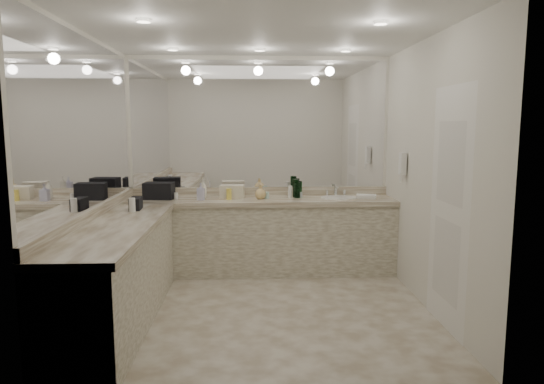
{
  "coord_description": "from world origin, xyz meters",
  "views": [
    {
      "loc": [
        -0.11,
        -4.52,
        1.76
      ],
      "look_at": [
        0.11,
        0.4,
        1.09
      ],
      "focal_mm": 32.0,
      "sensor_mm": 36.0,
      "label": 1
    }
  ],
  "objects_px": {
    "cream_cosmetic_case": "(232,191)",
    "hand_towel": "(366,196)",
    "soap_bottle_a": "(203,189)",
    "sink": "(339,198)",
    "soap_bottle_b": "(201,191)",
    "wall_phone": "(403,164)",
    "black_toiletry_bag": "(159,191)",
    "soap_bottle_c": "(260,192)"
  },
  "relations": [
    {
      "from": "black_toiletry_bag",
      "to": "soap_bottle_c",
      "type": "relative_size",
      "value": 1.96
    },
    {
      "from": "cream_cosmetic_case",
      "to": "hand_towel",
      "type": "height_order",
      "value": "cream_cosmetic_case"
    },
    {
      "from": "soap_bottle_b",
      "to": "soap_bottle_c",
      "type": "xyz_separation_m",
      "value": [
        0.7,
        0.04,
        -0.01
      ]
    },
    {
      "from": "sink",
      "to": "soap_bottle_b",
      "type": "height_order",
      "value": "soap_bottle_b"
    },
    {
      "from": "hand_towel",
      "to": "soap_bottle_c",
      "type": "distance_m",
      "value": 1.27
    },
    {
      "from": "hand_towel",
      "to": "soap_bottle_b",
      "type": "bearing_deg",
      "value": -178.15
    },
    {
      "from": "wall_phone",
      "to": "black_toiletry_bag",
      "type": "relative_size",
      "value": 0.71
    },
    {
      "from": "hand_towel",
      "to": "sink",
      "type": "bearing_deg",
      "value": 176.31
    },
    {
      "from": "sink",
      "to": "cream_cosmetic_case",
      "type": "xyz_separation_m",
      "value": [
        -1.28,
        0.07,
        0.09
      ]
    },
    {
      "from": "black_toiletry_bag",
      "to": "soap_bottle_c",
      "type": "xyz_separation_m",
      "value": [
        1.2,
        -0.04,
        -0.01
      ]
    },
    {
      "from": "wall_phone",
      "to": "soap_bottle_b",
      "type": "height_order",
      "value": "wall_phone"
    },
    {
      "from": "wall_phone",
      "to": "soap_bottle_c",
      "type": "relative_size",
      "value": 1.39
    },
    {
      "from": "soap_bottle_b",
      "to": "soap_bottle_c",
      "type": "distance_m",
      "value": 0.7
    },
    {
      "from": "wall_phone",
      "to": "soap_bottle_a",
      "type": "relative_size",
      "value": 1.07
    },
    {
      "from": "sink",
      "to": "soap_bottle_a",
      "type": "distance_m",
      "value": 1.63
    },
    {
      "from": "hand_towel",
      "to": "soap_bottle_c",
      "type": "height_order",
      "value": "soap_bottle_c"
    },
    {
      "from": "hand_towel",
      "to": "soap_bottle_b",
      "type": "xyz_separation_m",
      "value": [
        -1.97,
        -0.06,
        0.08
      ]
    },
    {
      "from": "hand_towel",
      "to": "cream_cosmetic_case",
      "type": "bearing_deg",
      "value": 176.88
    },
    {
      "from": "cream_cosmetic_case",
      "to": "hand_towel",
      "type": "xyz_separation_m",
      "value": [
        1.61,
        -0.09,
        -0.06
      ]
    },
    {
      "from": "soap_bottle_a",
      "to": "sink",
      "type": "bearing_deg",
      "value": -2.51
    },
    {
      "from": "sink",
      "to": "black_toiletry_bag",
      "type": "height_order",
      "value": "black_toiletry_bag"
    },
    {
      "from": "hand_towel",
      "to": "soap_bottle_b",
      "type": "relative_size",
      "value": 1.17
    },
    {
      "from": "cream_cosmetic_case",
      "to": "soap_bottle_b",
      "type": "distance_m",
      "value": 0.39
    },
    {
      "from": "black_toiletry_bag",
      "to": "soap_bottle_c",
      "type": "height_order",
      "value": "black_toiletry_bag"
    },
    {
      "from": "black_toiletry_bag",
      "to": "soap_bottle_b",
      "type": "xyz_separation_m",
      "value": [
        0.5,
        -0.09,
        0.0
      ]
    },
    {
      "from": "hand_towel",
      "to": "black_toiletry_bag",
      "type": "bearing_deg",
      "value": 179.51
    },
    {
      "from": "sink",
      "to": "soap_bottle_a",
      "type": "xyz_separation_m",
      "value": [
        -1.63,
        0.07,
        0.12
      ]
    },
    {
      "from": "sink",
      "to": "wall_phone",
      "type": "bearing_deg",
      "value": -39.57
    },
    {
      "from": "black_toiletry_bag",
      "to": "cream_cosmetic_case",
      "type": "height_order",
      "value": "black_toiletry_bag"
    },
    {
      "from": "black_toiletry_bag",
      "to": "soap_bottle_b",
      "type": "height_order",
      "value": "soap_bottle_b"
    },
    {
      "from": "soap_bottle_b",
      "to": "cream_cosmetic_case",
      "type": "bearing_deg",
      "value": 22.94
    },
    {
      "from": "soap_bottle_a",
      "to": "soap_bottle_c",
      "type": "relative_size",
      "value": 1.3
    },
    {
      "from": "sink",
      "to": "soap_bottle_c",
      "type": "xyz_separation_m",
      "value": [
        -0.94,
        -0.04,
        0.09
      ]
    },
    {
      "from": "hand_towel",
      "to": "soap_bottle_a",
      "type": "relative_size",
      "value": 1.04
    },
    {
      "from": "sink",
      "to": "wall_phone",
      "type": "relative_size",
      "value": 1.83
    },
    {
      "from": "wall_phone",
      "to": "sink",
      "type": "bearing_deg",
      "value": 140.43
    },
    {
      "from": "cream_cosmetic_case",
      "to": "soap_bottle_c",
      "type": "height_order",
      "value": "soap_bottle_c"
    },
    {
      "from": "black_toiletry_bag",
      "to": "hand_towel",
      "type": "bearing_deg",
      "value": -0.49
    },
    {
      "from": "sink",
      "to": "black_toiletry_bag",
      "type": "xyz_separation_m",
      "value": [
        -2.14,
        0.0,
        0.1
      ]
    },
    {
      "from": "hand_towel",
      "to": "soap_bottle_a",
      "type": "bearing_deg",
      "value": 177.29
    },
    {
      "from": "black_toiletry_bag",
      "to": "cream_cosmetic_case",
      "type": "relative_size",
      "value": 1.21
    },
    {
      "from": "soap_bottle_c",
      "to": "sink",
      "type": "bearing_deg",
      "value": 2.55
    }
  ]
}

